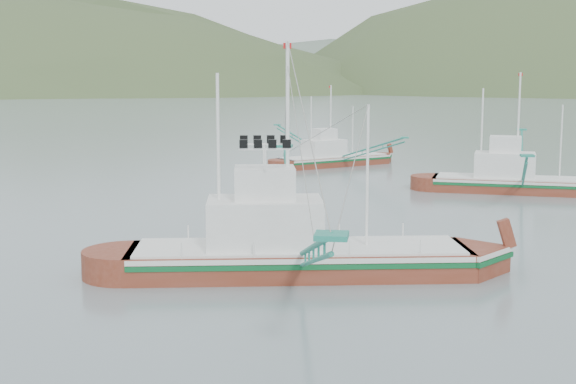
# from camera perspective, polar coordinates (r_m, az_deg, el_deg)

# --- Properties ---
(ground) EXTENTS (1200.00, 1200.00, 0.00)m
(ground) POSITION_cam_1_polar(r_m,az_deg,el_deg) (34.01, -1.34, -6.81)
(ground) COLOR slate
(ground) RESTS_ON ground
(main_boat) EXTENTS (15.68, 27.27, 11.14)m
(main_boat) POSITION_cam_1_polar(r_m,az_deg,el_deg) (35.76, 0.48, -2.87)
(main_boat) COLOR maroon
(main_boat) RESTS_ON ground
(bg_boat_right) EXTENTS (13.67, 24.00, 9.76)m
(bg_boat_right) POSITION_cam_1_polar(r_m,az_deg,el_deg) (63.23, 16.18, 1.34)
(bg_boat_right) COLOR maroon
(bg_boat_right) RESTS_ON ground
(bg_boat_far) EXTENTS (16.56, 18.08, 8.47)m
(bg_boat_far) POSITION_cam_1_polar(r_m,az_deg,el_deg) (78.61, 3.23, 3.19)
(bg_boat_far) COLOR maroon
(bg_boat_far) RESTS_ON ground
(headland_left) EXTENTS (448.00, 308.00, 210.00)m
(headland_left) POSITION_cam_1_polar(r_m,az_deg,el_deg) (433.98, -17.83, 6.81)
(headland_left) COLOR #3A4D27
(headland_left) RESTS_ON ground
(ridge_distant) EXTENTS (960.00, 400.00, 240.00)m
(ridge_distant) POSITION_cam_1_polar(r_m,az_deg,el_deg) (593.01, 10.04, 7.39)
(ridge_distant) COLOR slate
(ridge_distant) RESTS_ON ground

